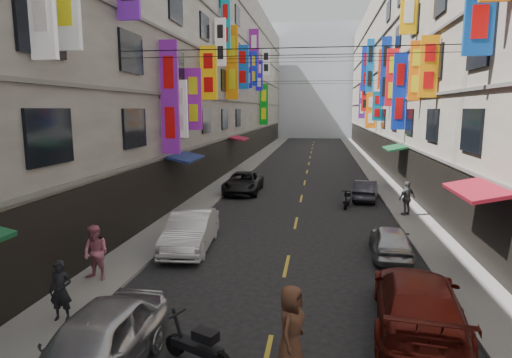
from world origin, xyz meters
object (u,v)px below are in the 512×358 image
(scooter_crossing, at_px, (198,346))
(pedestrian_rfar, at_px, (407,198))
(car_left_far, at_px, (243,183))
(pedestrian_crossing, at_px, (291,327))
(scooter_far_right, at_px, (347,200))
(car_right_far, at_px, (366,190))
(pedestrian_lnear, at_px, (61,291))
(car_left_near, at_px, (95,347))
(car_right_near, at_px, (418,302))
(car_left_mid, at_px, (191,231))
(car_right_mid, at_px, (391,241))
(pedestrian_lfar, at_px, (96,253))

(scooter_crossing, height_order, pedestrian_rfar, pedestrian_rfar)
(car_left_far, xyz_separation_m, pedestrian_crossing, (4.57, -19.54, 0.25))
(scooter_far_right, bearing_deg, pedestrian_crossing, 92.02)
(car_right_far, relative_size, pedestrian_lnear, 2.36)
(scooter_far_right, bearing_deg, car_left_near, 80.01)
(car_left_near, bearing_deg, car_right_near, 25.98)
(car_left_mid, relative_size, pedestrian_lnear, 2.85)
(scooter_crossing, height_order, car_right_near, car_right_near)
(car_left_mid, xyz_separation_m, car_left_far, (0.00, 12.02, -0.07))
(pedestrian_crossing, bearing_deg, car_right_far, 3.58)
(car_right_near, relative_size, pedestrian_lnear, 3.24)
(car_right_near, xyz_separation_m, pedestrian_lnear, (-9.19, -1.08, 0.17))
(scooter_crossing, bearing_deg, car_right_far, 7.43)
(scooter_far_right, relative_size, car_left_mid, 0.39)
(scooter_far_right, relative_size, car_right_far, 0.47)
(car_right_mid, relative_size, pedestrian_lnear, 2.23)
(pedestrian_lfar, xyz_separation_m, pedestrian_rfar, (11.68, 10.49, -0.01))
(car_right_far, relative_size, pedestrian_crossing, 2.02)
(car_right_far, bearing_deg, car_left_mid, 62.92)
(car_right_far, distance_m, pedestrian_crossing, 18.64)
(car_right_near, bearing_deg, scooter_far_right, -79.01)
(scooter_far_right, relative_size, car_right_near, 0.34)
(car_right_far, height_order, pedestrian_crossing, pedestrian_crossing)
(car_left_near, bearing_deg, pedestrian_lnear, 136.79)
(car_left_mid, relative_size, pedestrian_rfar, 2.57)
(pedestrian_lnear, distance_m, pedestrian_rfar, 17.28)
(pedestrian_rfar, bearing_deg, scooter_crossing, 28.34)
(car_left_far, bearing_deg, car_right_near, -67.29)
(car_left_far, xyz_separation_m, car_right_near, (7.66, -17.40, 0.07))
(car_left_far, height_order, pedestrian_crossing, pedestrian_crossing)
(car_right_far, bearing_deg, pedestrian_lfar, 65.00)
(pedestrian_rfar, bearing_deg, car_right_near, 45.29)
(car_right_near, distance_m, car_right_mid, 5.66)
(scooter_far_right, bearing_deg, car_left_far, -17.34)
(scooter_crossing, distance_m, scooter_far_right, 16.82)
(car_left_near, xyz_separation_m, car_right_mid, (7.28, 8.86, -0.15))
(car_left_mid, bearing_deg, car_right_far, 48.81)
(scooter_far_right, distance_m, pedestrian_lnear, 17.18)
(car_right_mid, bearing_deg, car_left_mid, 4.92)
(scooter_crossing, xyz_separation_m, car_right_mid, (5.35, 7.97, 0.17))
(car_left_mid, relative_size, car_right_far, 1.21)
(pedestrian_lnear, distance_m, pedestrian_lfar, 2.71)
(scooter_far_right, distance_m, car_left_near, 18.24)
(scooter_crossing, height_order, car_right_far, car_right_far)
(car_right_mid, xyz_separation_m, pedestrian_crossing, (-3.31, -7.79, 0.33))
(pedestrian_lnear, height_order, pedestrian_lfar, pedestrian_lfar)
(car_left_near, distance_m, pedestrian_lfar, 5.46)
(car_right_near, bearing_deg, car_left_near, 31.50)
(car_right_mid, xyz_separation_m, pedestrian_rfar, (1.80, 6.42, 0.40))
(car_right_near, bearing_deg, scooter_crossing, 31.37)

